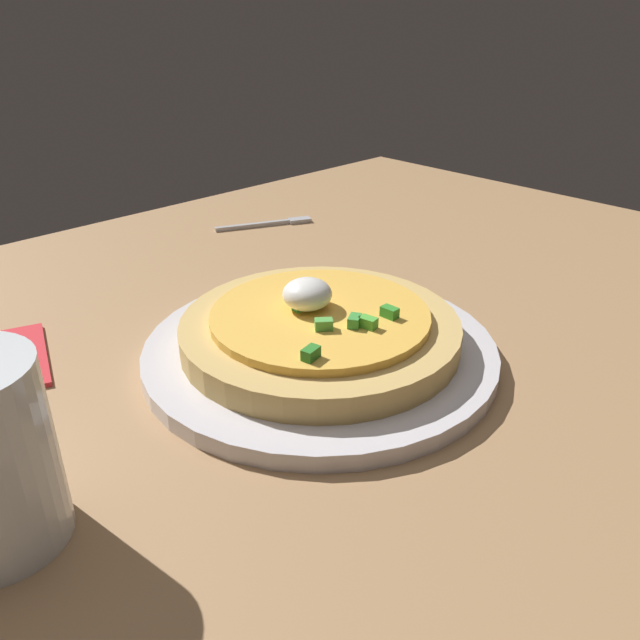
# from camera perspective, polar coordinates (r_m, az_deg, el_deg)

# --- Properties ---
(dining_table) EXTENTS (1.16, 0.75, 0.02)m
(dining_table) POSITION_cam_1_polar(r_m,az_deg,el_deg) (0.54, -5.18, -2.27)
(dining_table) COLOR #A37A51
(dining_table) RESTS_ON ground
(plate) EXTENTS (0.27, 0.27, 0.01)m
(plate) POSITION_cam_1_polar(r_m,az_deg,el_deg) (0.49, 0.00, -2.77)
(plate) COLOR silver
(plate) RESTS_ON dining_table
(pizza) EXTENTS (0.22, 0.22, 0.05)m
(pizza) POSITION_cam_1_polar(r_m,az_deg,el_deg) (0.48, -0.03, -0.70)
(pizza) COLOR tan
(pizza) RESTS_ON plate
(fork) EXTENTS (0.12, 0.06, 0.00)m
(fork) POSITION_cam_1_polar(r_m,az_deg,el_deg) (0.79, -4.38, 8.78)
(fork) COLOR #B7B7BC
(fork) RESTS_ON dining_table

